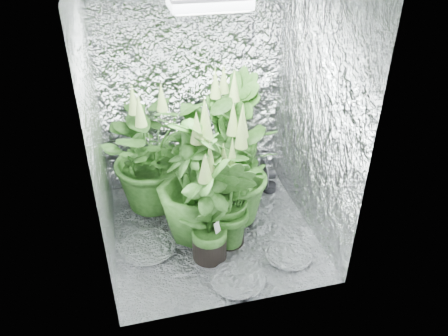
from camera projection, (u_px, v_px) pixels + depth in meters
ground at (213, 230)px, 3.66m from camera, size 1.60×1.60×0.00m
walls at (211, 122)px, 3.13m from camera, size 1.62×1.62×2.00m
grow_lamp at (209, 1)px, 2.69m from camera, size 0.50×0.30×0.22m
plant_a at (153, 153)px, 3.68m from camera, size 1.16×1.16×1.13m
plant_b at (195, 177)px, 3.62m from camera, size 0.58×0.58×0.88m
plant_c at (230, 137)px, 3.86m from camera, size 0.75×0.75×1.21m
plant_d at (194, 180)px, 3.32m from camera, size 0.83×0.83×1.17m
plant_e at (228, 173)px, 3.49m from camera, size 0.94×0.94×1.06m
plant_f at (209, 211)px, 3.16m from camera, size 0.60×0.60×0.96m
plant_g at (229, 200)px, 3.32m from camera, size 0.63×0.63×0.90m
circulation_fan at (267, 178)px, 4.07m from camera, size 0.13×0.29×0.33m
plant_label at (217, 227)px, 3.22m from camera, size 0.06×0.05×0.09m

